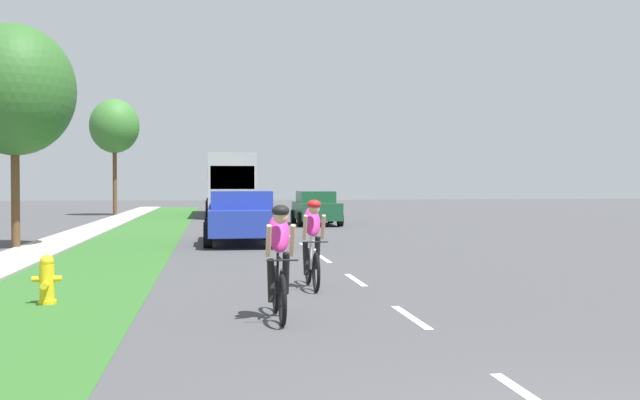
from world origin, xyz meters
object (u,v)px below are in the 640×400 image
(cyclist_trailing, at_px, (312,243))
(pickup_blue, at_px, (240,217))
(cyclist_lead, at_px, (279,260))
(street_tree_far, at_px, (114,126))
(fire_hydrant_yellow, at_px, (47,280))
(bus_silver, at_px, (230,182))
(sedan_dark_green, at_px, (316,208))
(street_tree_near, at_px, (14,90))

(cyclist_trailing, xyz_separation_m, pickup_blue, (-0.91, 9.95, 0.02))
(cyclist_trailing, bearing_deg, pickup_blue, 95.21)
(cyclist_lead, xyz_separation_m, street_tree_far, (-6.55, 34.28, 4.39))
(fire_hydrant_yellow, relative_size, cyclist_lead, 0.44)
(bus_silver, relative_size, street_tree_far, 1.70)
(cyclist_lead, distance_m, sedan_dark_green, 23.25)
(cyclist_trailing, bearing_deg, bus_silver, 91.37)
(fire_hydrant_yellow, xyz_separation_m, pickup_blue, (3.38, 11.07, 0.46))
(fire_hydrant_yellow, bearing_deg, street_tree_far, 95.48)
(pickup_blue, bearing_deg, street_tree_far, 106.89)
(bus_silver, xyz_separation_m, street_tree_near, (-6.61, -21.62, 2.55))
(cyclist_trailing, distance_m, bus_silver, 30.81)
(fire_hydrant_yellow, xyz_separation_m, cyclist_trailing, (4.29, 1.13, 0.44))
(cyclist_lead, bearing_deg, bus_silver, 89.79)
(fire_hydrant_yellow, xyz_separation_m, cyclist_lead, (3.43, -1.80, 0.44))
(cyclist_trailing, relative_size, pickup_blue, 0.34)
(fire_hydrant_yellow, distance_m, street_tree_far, 32.98)
(sedan_dark_green, relative_size, street_tree_near, 0.67)
(street_tree_near, bearing_deg, cyclist_trailing, -51.27)
(cyclist_trailing, bearing_deg, cyclist_lead, -106.33)
(cyclist_lead, distance_m, cyclist_trailing, 3.05)
(street_tree_near, bearing_deg, fire_hydrant_yellow, -73.46)
(pickup_blue, height_order, street_tree_far, street_tree_far)
(sedan_dark_green, height_order, street_tree_far, street_tree_far)
(sedan_dark_green, distance_m, street_tree_near, 15.39)
(cyclist_trailing, height_order, street_tree_near, street_tree_near)
(bus_silver, xyz_separation_m, street_tree_far, (-6.67, 0.57, 3.23))
(street_tree_near, bearing_deg, bus_silver, 73.00)
(street_tree_far, bearing_deg, bus_silver, -4.88)
(street_tree_near, relative_size, street_tree_far, 0.94)
(pickup_blue, bearing_deg, sedan_dark_green, 69.37)
(cyclist_trailing, bearing_deg, street_tree_near, 128.73)
(bus_silver, distance_m, street_tree_far, 7.43)
(sedan_dark_green, bearing_deg, cyclist_lead, -99.26)
(fire_hydrant_yellow, bearing_deg, pickup_blue, 73.00)
(street_tree_near, bearing_deg, sedan_dark_green, 46.71)
(pickup_blue, relative_size, street_tree_near, 0.79)
(pickup_blue, relative_size, sedan_dark_green, 1.19)
(pickup_blue, distance_m, street_tree_near, 7.47)
(fire_hydrant_yellow, height_order, sedan_dark_green, sedan_dark_green)
(bus_silver, bearing_deg, street_tree_far, 175.12)
(pickup_blue, xyz_separation_m, street_tree_near, (-6.44, -0.78, 3.71))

